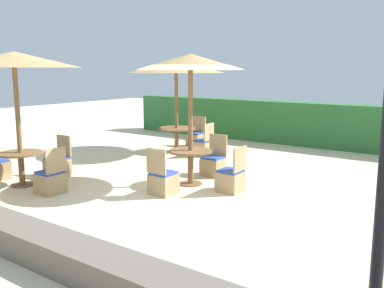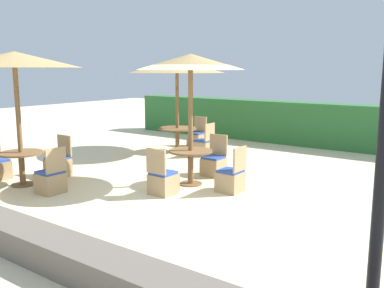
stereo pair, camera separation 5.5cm
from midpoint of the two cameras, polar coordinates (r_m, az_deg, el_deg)
name	(u,v)px [view 2 (the right image)]	position (r m, az deg, el deg)	size (l,w,h in m)	color
ground_plane	(174,193)	(8.51, -2.20, -6.55)	(40.00, 40.00, 0.00)	beige
hedge_row	(304,124)	(14.14, 14.77, 2.61)	(13.00, 0.70, 1.37)	#2D6B33
stone_border	(20,237)	(6.31, -21.69, -11.48)	(10.00, 0.56, 0.38)	#6B6056
parasol_back_left	(177,67)	(12.48, -1.89, 10.16)	(2.77, 2.77, 2.63)	brown
round_table_back_left	(177,133)	(12.61, -1.84, 1.54)	(1.13, 1.13, 0.71)	brown
patio_chair_back_left_east	(204,146)	(12.07, 1.72, -0.32)	(0.46, 0.46, 0.93)	tan
patio_chair_back_left_north	(197,138)	(13.50, 0.79, 0.79)	(0.46, 0.46, 0.93)	tan
parasol_center	(191,63)	(8.80, -0.01, 10.78)	(2.22, 2.22, 2.72)	brown
round_table_center	(191,159)	(8.99, -0.01, -2.02)	(0.92, 0.92, 0.74)	brown
patio_chair_center_south	(163,181)	(8.38, -3.73, -4.97)	(0.46, 0.46, 0.93)	tan
patio_chair_center_east	(231,179)	(8.56, 5.40, -4.67)	(0.46, 0.46, 0.93)	tan
patio_chair_center_north	(214,164)	(9.84, 3.09, -2.70)	(0.46, 0.46, 0.93)	tan
parasol_front_left	(14,60)	(9.42, -22.45, 10.29)	(2.66, 2.66, 2.77)	brown
round_table_front_left	(21,161)	(9.61, -21.64, -2.10)	(0.90, 0.90, 0.71)	brown
patio_chair_front_left_east	(51,180)	(8.87, -18.13, -4.61)	(0.46, 0.46, 0.93)	tan
patio_chair_front_left_north	(59,165)	(10.19, -17.22, -2.69)	(0.46, 0.46, 0.93)	tan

